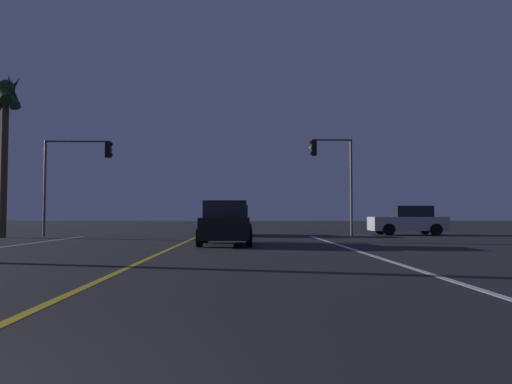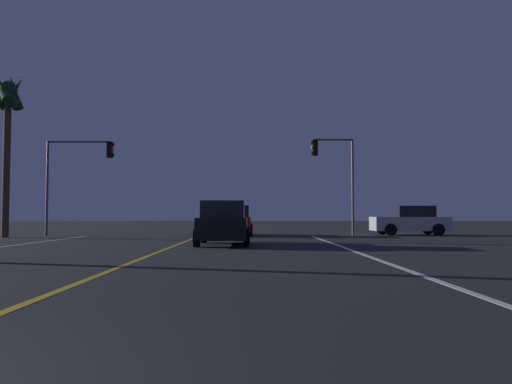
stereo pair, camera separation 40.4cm
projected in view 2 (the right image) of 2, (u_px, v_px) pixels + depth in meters
lane_edge_right at (390, 264)px, 11.77m from camera, size 0.16×31.00×0.01m
lane_center_divider at (128, 264)px, 11.73m from camera, size 0.16×31.00×0.01m
car_crossing_side at (411, 221)px, 28.93m from camera, size 4.30×2.02×1.70m
car_ahead_far at (235, 221)px, 28.34m from camera, size 2.02×4.30×1.70m
car_lead_same_lane at (224, 224)px, 19.33m from camera, size 2.02×4.30×1.70m
traffic_light_near_right at (333, 164)px, 27.94m from camera, size 2.43×0.36×5.46m
traffic_light_near_left at (80, 164)px, 27.86m from camera, size 3.81×0.36×5.33m
palm_tree_left_mid at (8, 107)px, 26.03m from camera, size 2.03×1.95×8.57m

